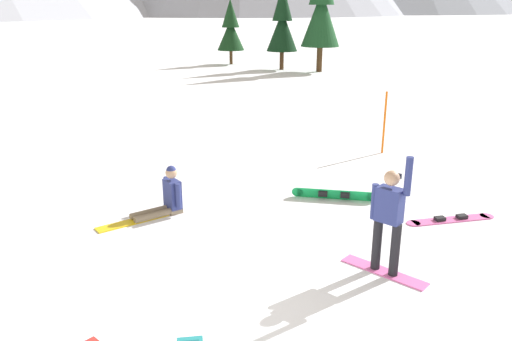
# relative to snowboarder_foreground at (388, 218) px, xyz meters

# --- Properties ---
(ground_plane) EXTENTS (800.00, 800.00, 0.00)m
(ground_plane) POSITION_rel_snowboarder_foreground_xyz_m (-2.36, -0.66, -0.95)
(ground_plane) COLOR white
(snowboarder_foreground) EXTENTS (1.12, 1.31, 2.01)m
(snowboarder_foreground) POSITION_rel_snowboarder_foreground_xyz_m (0.00, 0.00, 0.00)
(snowboarder_foreground) COLOR pink
(snowboarder_foreground) RESTS_ON ground_plane
(snowboarder_midground) EXTENTS (1.73, 1.14, 1.01)m
(snowboarder_midground) POSITION_rel_snowboarder_foreground_xyz_m (-3.46, 3.06, -0.60)
(snowboarder_midground) COLOR gray
(snowboarder_midground) RESTS_ON ground_plane
(loose_snowboard_near_right) EXTENTS (1.92, 0.36, 0.09)m
(loose_snowboard_near_right) POSITION_rel_snowboarder_foreground_xyz_m (2.17, 1.74, -0.93)
(loose_snowboard_near_right) COLOR pink
(loose_snowboard_near_right) RESTS_ON ground_plane
(loose_snowboard_near_left) EXTENTS (1.80, 0.76, 0.24)m
(loose_snowboard_near_left) POSITION_rel_snowboarder_foreground_xyz_m (0.21, 3.22, -0.83)
(loose_snowboard_near_left) COLOR #19B259
(loose_snowboard_near_left) RESTS_ON ground_plane
(trail_marker_pole) EXTENTS (0.06, 0.06, 1.79)m
(trail_marker_pole) POSITION_rel_snowboarder_foreground_xyz_m (2.76, 6.55, -0.06)
(trail_marker_pole) COLOR orange
(trail_marker_pole) RESTS_ON ground_plane
(pine_tree_young) EXTENTS (1.89, 1.89, 4.43)m
(pine_tree_young) POSITION_rel_snowboarder_foreground_xyz_m (1.24, 29.62, 1.46)
(pine_tree_young) COLOR #472D19
(pine_tree_young) RESTS_ON ground_plane
(pine_tree_tall) EXTENTS (1.98, 1.98, 5.37)m
(pine_tree_tall) POSITION_rel_snowboarder_foreground_xyz_m (4.10, 26.02, 1.97)
(pine_tree_tall) COLOR #472D19
(pine_tree_tall) RESTS_ON ground_plane
(pine_tree_leaning) EXTENTS (2.39, 2.39, 7.08)m
(pine_tree_leaning) POSITION_rel_snowboarder_foreground_xyz_m (6.20, 24.57, 2.90)
(pine_tree_leaning) COLOR #472D19
(pine_tree_leaning) RESTS_ON ground_plane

